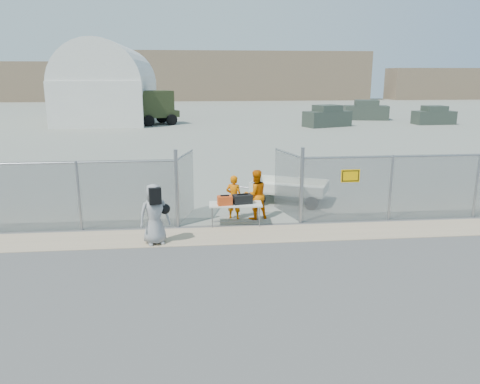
{
  "coord_description": "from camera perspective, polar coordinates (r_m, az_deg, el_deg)",
  "views": [
    {
      "loc": [
        -1.49,
        -12.38,
        4.73
      ],
      "look_at": [
        0.0,
        2.0,
        1.1
      ],
      "focal_mm": 35.0,
      "sensor_mm": 36.0,
      "label": 1
    }
  ],
  "objects": [
    {
      "name": "visitor",
      "position": [
        13.52,
        -10.39,
        -2.69
      ],
      "size": [
        0.99,
        0.78,
        1.76
      ],
      "primitive_type": "imported",
      "rotation": [
        0.0,
        0.0,
        0.28
      ],
      "color": "gray",
      "rests_on": "ground"
    },
    {
      "name": "security_worker_left",
      "position": [
        15.65,
        -0.75,
        -0.64
      ],
      "size": [
        0.64,
        0.54,
        1.5
      ],
      "primitive_type": "imported",
      "rotation": [
        0.0,
        0.0,
        2.75
      ],
      "color": "#E06601",
      "rests_on": "ground"
    },
    {
      "name": "distant_hills",
      "position": [
        90.62,
        -1.87,
        13.95
      ],
      "size": [
        140.0,
        6.0,
        9.0
      ],
      "primitive_type": null,
      "color": "#7F684F",
      "rests_on": "ground"
    },
    {
      "name": "security_worker_right",
      "position": [
        15.64,
        1.9,
        -0.31
      ],
      "size": [
        0.97,
        0.84,
        1.68
      ],
      "primitive_type": "imported",
      "rotation": [
        0.0,
        0.0,
        3.43
      ],
      "color": "#E06601",
      "rests_on": "ground"
    },
    {
      "name": "parked_vehicle_mid",
      "position": [
        52.87,
        15.12,
        9.61
      ],
      "size": [
        4.87,
        2.95,
        2.06
      ],
      "primitive_type": null,
      "rotation": [
        0.0,
        0.0,
        -0.21
      ],
      "color": "#364036",
      "rests_on": "ground"
    },
    {
      "name": "parked_vehicle_near",
      "position": [
        44.93,
        10.58,
        9.07
      ],
      "size": [
        4.73,
        3.34,
        1.96
      ],
      "primitive_type": null,
      "rotation": [
        0.0,
        0.0,
        0.36
      ],
      "color": "#364036",
      "rests_on": "ground"
    },
    {
      "name": "parked_vehicle_far",
      "position": [
        50.1,
        22.56,
        8.63
      ],
      "size": [
        3.96,
        1.92,
        1.76
      ],
      "primitive_type": null,
      "rotation": [
        0.0,
        0.0,
        0.04
      ],
      "color": "#364036",
      "rests_on": "ground"
    },
    {
      "name": "black_duffel",
      "position": [
        14.98,
        0.31,
        -0.87
      ],
      "size": [
        0.65,
        0.46,
        0.29
      ],
      "primitive_type": "cube",
      "rotation": [
        0.0,
        0.0,
        0.2
      ],
      "color": "black",
      "rests_on": "folding_table"
    },
    {
      "name": "tarmac_inside",
      "position": [
        54.61,
        -4.39,
        9.1
      ],
      "size": [
        160.0,
        80.0,
        0.01
      ],
      "primitive_type": "cube",
      "color": "gray",
      "rests_on": "ground"
    },
    {
      "name": "ground",
      "position": [
        13.34,
        0.89,
        -6.68
      ],
      "size": [
        160.0,
        160.0,
        0.0
      ],
      "primitive_type": "plane",
      "color": "#515151"
    },
    {
      "name": "orange_bag",
      "position": [
        14.84,
        -1.87,
        -1.04
      ],
      "size": [
        0.48,
        0.35,
        0.28
      ],
      "primitive_type": "cube",
      "rotation": [
        0.0,
        0.0,
        0.09
      ],
      "color": "#DE4A18",
      "rests_on": "folding_table"
    },
    {
      "name": "chain_link_fence",
      "position": [
        14.91,
        0.0,
        0.0
      ],
      "size": [
        40.0,
        0.2,
        2.2
      ],
      "primitive_type": null,
      "color": "gray",
      "rests_on": "ground"
    },
    {
      "name": "dirt_strip",
      "position": [
        14.27,
        0.42,
        -5.24
      ],
      "size": [
        44.0,
        1.6,
        0.01
      ],
      "primitive_type": "cube",
      "color": "tan",
      "rests_on": "ground"
    },
    {
      "name": "folding_table",
      "position": [
        15.12,
        -0.55,
        -2.71
      ],
      "size": [
        1.72,
        0.78,
        0.72
      ],
      "primitive_type": null,
      "rotation": [
        0.0,
        0.0,
        -0.05
      ],
      "color": "silver",
      "rests_on": "ground"
    },
    {
      "name": "military_truck",
      "position": [
        46.29,
        -11.93,
        9.96
      ],
      "size": [
        7.25,
        5.1,
        3.25
      ],
      "primitive_type": null,
      "rotation": [
        0.0,
        0.0,
        0.42
      ],
      "color": "#2C341A",
      "rests_on": "ground"
    },
    {
      "name": "utility_trailer",
      "position": [
        17.88,
        6.07,
        0.12
      ],
      "size": [
        4.06,
        3.2,
        0.88
      ],
      "primitive_type": null,
      "rotation": [
        0.0,
        0.0,
        -0.43
      ],
      "color": "silver",
      "rests_on": "ground"
    },
    {
      "name": "quonset_hangar",
      "position": [
        53.07,
        -15.55,
        12.82
      ],
      "size": [
        9.0,
        18.0,
        8.0
      ],
      "primitive_type": null,
      "color": "silver",
      "rests_on": "ground"
    }
  ]
}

